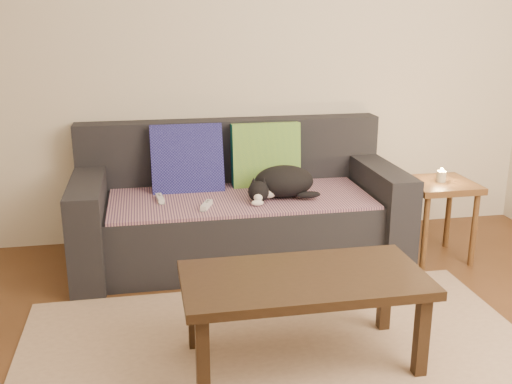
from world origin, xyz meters
TOP-DOWN VIEW (x-y plane):
  - back_wall at (0.00, 2.00)m, footprint 4.50×0.04m
  - sofa at (0.00, 1.57)m, footprint 2.10×0.94m
  - throw_blanket at (0.00, 1.48)m, footprint 1.66×0.74m
  - cushion_navy at (-0.31, 1.74)m, footprint 0.47×0.26m
  - cushion_green at (0.22, 1.74)m, footprint 0.46×0.17m
  - cat at (0.26, 1.42)m, footprint 0.47×0.34m
  - wii_remote_a at (-0.51, 1.48)m, footprint 0.05×0.15m
  - wii_remote_b at (-0.24, 1.29)m, footprint 0.09×0.15m
  - side_table at (1.29, 1.28)m, footprint 0.42×0.42m
  - candle at (1.29, 1.28)m, footprint 0.06×0.06m
  - rug at (0.00, 0.15)m, footprint 2.50×1.80m
  - coffee_table at (0.09, 0.23)m, footprint 1.10×0.55m

SIDE VIEW (x-z plane):
  - rug at x=0.00m, z-range 0.00..0.01m
  - sofa at x=0.00m, z-range -0.13..0.74m
  - coffee_table at x=0.09m, z-range 0.16..0.61m
  - throw_blanket at x=0.00m, z-range 0.42..0.44m
  - side_table at x=1.29m, z-range 0.17..0.70m
  - wii_remote_a at x=-0.51m, z-range 0.44..0.47m
  - wii_remote_b at x=-0.24m, z-range 0.44..0.47m
  - cat at x=0.26m, z-range 0.44..0.64m
  - candle at x=1.29m, z-range 0.52..0.61m
  - cushion_navy at x=-0.31m, z-range 0.39..0.87m
  - cushion_green at x=0.22m, z-range 0.39..0.87m
  - back_wall at x=0.00m, z-range 0.00..2.60m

